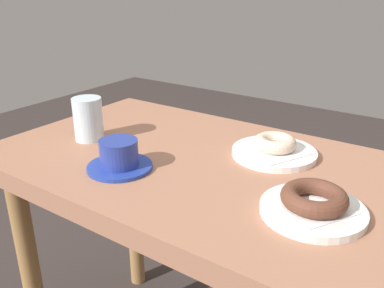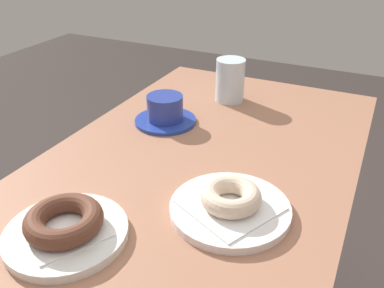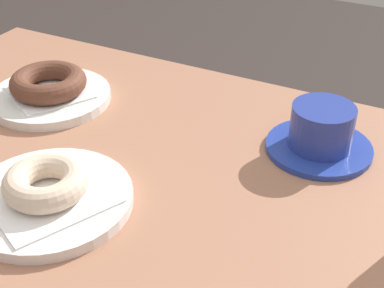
{
  "view_description": "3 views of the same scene",
  "coord_description": "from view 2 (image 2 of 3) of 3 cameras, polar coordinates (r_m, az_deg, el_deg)",
  "views": [
    {
      "loc": [
        -0.46,
        0.75,
        1.14
      ],
      "look_at": [
        0.04,
        0.03,
        0.78
      ],
      "focal_mm": 38.2,
      "sensor_mm": 36.0,
      "label": 1
    },
    {
      "loc": [
        -0.64,
        -0.31,
        1.18
      ],
      "look_at": [
        0.02,
        0.01,
        0.78
      ],
      "focal_mm": 38.66,
      "sensor_mm": 36.0,
      "label": 2
    },
    {
      "loc": [
        0.3,
        -0.51,
        1.17
      ],
      "look_at": [
        0.02,
        0.03,
        0.78
      ],
      "focal_mm": 51.79,
      "sensor_mm": 36.0,
      "label": 3
    }
  ],
  "objects": [
    {
      "name": "coffee_cup",
      "position": [
        1.01,
        -3.72,
        4.55
      ],
      "size": [
        0.15,
        0.15,
        0.07
      ],
      "color": "#223A9A",
      "rests_on": "table"
    },
    {
      "name": "water_glass",
      "position": [
        1.13,
        5.29,
        8.76
      ],
      "size": [
        0.08,
        0.08,
        0.11
      ],
      "primitive_type": "cylinder",
      "color": "silver",
      "rests_on": "table"
    },
    {
      "name": "table",
      "position": [
        0.9,
        -0.06,
        -8.53
      ],
      "size": [
        1.1,
        0.62,
        0.74
      ],
      "color": "#9E694F",
      "rests_on": "ground_plane"
    },
    {
      "name": "napkin_chocolate_ring",
      "position": [
        0.69,
        -17.05,
        -11.15
      ],
      "size": [
        0.16,
        0.16,
        0.0
      ],
      "primitive_type": "cube",
      "rotation": [
        0.0,
        0.0,
        -0.52
      ],
      "color": "white",
      "rests_on": "plate_chocolate_ring"
    },
    {
      "name": "plate_chocolate_ring",
      "position": [
        0.7,
        -16.94,
        -11.72
      ],
      "size": [
        0.19,
        0.19,
        0.02
      ],
      "primitive_type": "cylinder",
      "color": "white",
      "rests_on": "table"
    },
    {
      "name": "donut_sugar_ring",
      "position": [
        0.7,
        5.36,
        -7.2
      ],
      "size": [
        0.1,
        0.1,
        0.03
      ],
      "primitive_type": "torus",
      "color": "beige",
      "rests_on": "napkin_sugar_ring"
    },
    {
      "name": "donut_chocolate_ring",
      "position": [
        0.68,
        -17.27,
        -10.0
      ],
      "size": [
        0.12,
        0.12,
        0.03
      ],
      "primitive_type": "torus",
      "color": "brown",
      "rests_on": "napkin_chocolate_ring"
    },
    {
      "name": "napkin_sugar_ring",
      "position": [
        0.71,
        5.29,
        -8.35
      ],
      "size": [
        0.18,
        0.18,
        0.0
      ],
      "primitive_type": "cube",
      "rotation": [
        0.0,
        0.0,
        -0.45
      ],
      "color": "white",
      "rests_on": "plate_sugar_ring"
    },
    {
      "name": "plate_sugar_ring",
      "position": [
        0.72,
        5.26,
        -8.92
      ],
      "size": [
        0.21,
        0.21,
        0.01
      ],
      "primitive_type": "cylinder",
      "color": "white",
      "rests_on": "table"
    }
  ]
}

